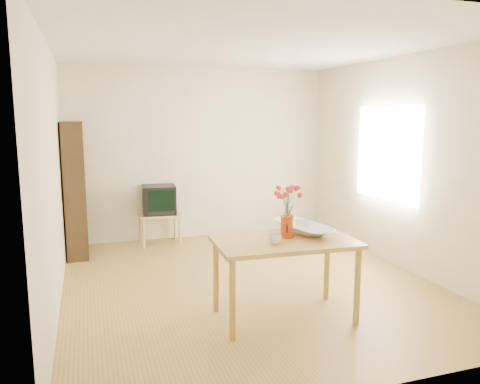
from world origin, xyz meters
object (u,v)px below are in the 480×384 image
object	(u,v)px
pitcher	(287,228)
mug	(275,239)
table	(285,250)
television	(159,199)
bowl	(303,208)

from	to	relation	value
pitcher	mug	world-z (taller)	pitcher
table	mug	size ratio (longest dim) A/B	11.38
pitcher	mug	distance (m)	0.26
table	television	xyz separation A→B (m)	(-0.71, 2.96, 0.01)
table	bowl	world-z (taller)	bowl
mug	bowl	distance (m)	0.56
table	mug	world-z (taller)	mug
table	mug	bearing A→B (deg)	-145.41
pitcher	mug	size ratio (longest dim) A/B	1.79
table	pitcher	bearing A→B (deg)	61.20
mug	television	xyz separation A→B (m)	(-0.58, 3.05, -0.12)
table	pitcher	size ratio (longest dim) A/B	6.37
pitcher	bowl	world-z (taller)	bowl
bowl	television	distance (m)	2.93
table	bowl	bearing A→B (deg)	41.04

